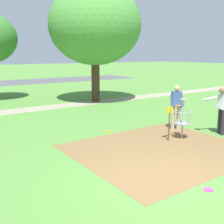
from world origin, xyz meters
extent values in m
plane|color=#518438|center=(0.00, 0.00, 0.00)|extent=(160.00, 160.00, 0.00)
cube|color=brown|center=(1.50, 1.64, 0.00)|extent=(5.13, 4.44, 0.01)
cylinder|color=#9E9EA3|center=(2.91, 2.02, 0.68)|extent=(0.05, 0.05, 1.35)
cylinder|color=#9E9EA3|center=(2.91, 2.02, 1.37)|extent=(0.24, 0.24, 0.04)
torus|color=#9E9EA3|center=(2.91, 2.02, 0.95)|extent=(0.58, 0.58, 0.02)
torus|color=#9E9EA3|center=(2.91, 2.02, 0.55)|extent=(0.55, 0.55, 0.03)
cylinder|color=#9E9EA3|center=(2.91, 2.02, 0.53)|extent=(0.48, 0.48, 0.02)
cylinder|color=gray|center=(3.15, 2.02, 0.75)|extent=(0.01, 0.01, 0.40)
cylinder|color=gray|center=(3.11, 2.16, 0.75)|extent=(0.01, 0.01, 0.40)
cylinder|color=gray|center=(2.99, 2.25, 0.75)|extent=(0.01, 0.01, 0.40)
cylinder|color=gray|center=(2.84, 2.25, 0.75)|extent=(0.01, 0.01, 0.40)
cylinder|color=gray|center=(2.72, 2.16, 0.75)|extent=(0.01, 0.01, 0.40)
cylinder|color=gray|center=(2.68, 2.02, 0.75)|extent=(0.01, 0.01, 0.40)
cylinder|color=gray|center=(2.72, 1.88, 0.75)|extent=(0.01, 0.01, 0.40)
cylinder|color=gray|center=(2.84, 1.80, 0.75)|extent=(0.01, 0.01, 0.40)
cylinder|color=gray|center=(2.99, 1.80, 0.75)|extent=(0.01, 0.01, 0.40)
cylinder|color=gray|center=(3.11, 1.88, 0.75)|extent=(0.01, 0.01, 0.40)
cylinder|color=#4C3823|center=(2.36, 2.12, 0.55)|extent=(0.04, 0.04, 1.10)
cube|color=gold|center=(2.36, 2.12, 1.05)|extent=(0.28, 0.03, 0.20)
cylinder|color=#232328|center=(4.43, 1.49, 0.46)|extent=(0.14, 0.14, 0.92)
cylinder|color=#232328|center=(4.53, 1.68, 0.46)|extent=(0.14, 0.14, 0.92)
cube|color=silver|center=(4.48, 1.58, 1.20)|extent=(0.50, 0.49, 0.60)
sphere|color=brown|center=(4.43, 1.61, 1.60)|extent=(0.22, 0.22, 0.22)
cylinder|color=silver|center=(4.28, 1.86, 1.32)|extent=(0.57, 0.33, 0.21)
cylinder|color=white|center=(4.03, 1.98, 1.29)|extent=(0.22, 0.22, 0.02)
cylinder|color=tan|center=(3.71, 2.92, 0.46)|extent=(0.14, 0.14, 0.92)
cylinder|color=tan|center=(3.52, 3.03, 0.46)|extent=(0.14, 0.14, 0.92)
cube|color=#385693|center=(3.62, 2.98, 1.20)|extent=(0.42, 0.37, 0.56)
sphere|color=tan|center=(3.62, 2.98, 1.60)|extent=(0.22, 0.22, 0.22)
cylinder|color=#385693|center=(3.77, 2.87, 1.12)|extent=(0.16, 0.19, 0.55)
cylinder|color=#385693|center=(3.44, 3.05, 1.12)|extent=(0.16, 0.19, 0.55)
cylinder|color=orange|center=(3.53, 2.82, 0.97)|extent=(0.22, 0.22, 0.02)
cylinder|color=orange|center=(1.30, 4.19, 0.01)|extent=(0.21, 0.21, 0.02)
cylinder|color=#E53D99|center=(0.49, -0.84, 0.01)|extent=(0.21, 0.21, 0.02)
cylinder|color=#422D1E|center=(4.59, 10.41, 1.24)|extent=(0.50, 0.50, 2.48)
ellipsoid|color=#4C8E3D|center=(4.59, 10.41, 4.53)|extent=(5.45, 5.45, 4.63)
cube|color=gray|center=(0.00, 10.13, 0.00)|extent=(40.00, 1.36, 0.00)
camera|label=1|loc=(-4.34, -4.16, 2.84)|focal=44.63mm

